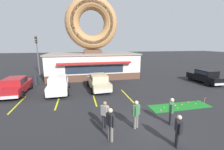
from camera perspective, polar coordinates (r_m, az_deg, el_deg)
name	(u,v)px	position (r m, az deg, el deg)	size (l,w,h in m)	color
ground_plane	(148,124)	(9.53, 13.63, -17.74)	(160.00, 160.00, 0.00)	#232326
donut_shop_building	(93,50)	(21.43, -7.43, 9.26)	(12.30, 6.75, 10.96)	brown
putting_mat	(180,106)	(12.65, 24.35, -10.80)	(4.69, 1.32, 0.03)	#197523
mini_donut_near_left	(175,105)	(12.64, 22.92, -10.53)	(0.13, 0.13, 0.04)	#E5C666
mini_donut_near_right	(164,108)	(11.92, 19.26, -11.61)	(0.13, 0.13, 0.04)	#D17F47
mini_donut_mid_left	(188,102)	(13.64, 26.98, -9.26)	(0.13, 0.13, 0.04)	#D17F47
mini_donut_mid_centre	(196,104)	(13.62, 29.24, -9.52)	(0.13, 0.13, 0.04)	#D17F47
mini_donut_mid_right	(182,105)	(12.94, 25.08, -10.21)	(0.13, 0.13, 0.04)	#D17F47
mini_donut_far_left	(161,110)	(11.40, 18.10, -12.62)	(0.13, 0.13, 0.04)	#D8667F
mini_donut_far_centre	(182,103)	(13.34, 25.10, -9.55)	(0.13, 0.13, 0.04)	brown
mini_donut_far_right	(177,108)	(12.19, 23.58, -11.43)	(0.13, 0.13, 0.04)	#D17F47
golf_ball	(171,106)	(12.31, 21.63, -11.00)	(0.04, 0.04, 0.04)	white
putting_flag_pin	(205,99)	(13.79, 31.93, -7.84)	(0.13, 0.01, 0.55)	silver
car_red	(16,85)	(16.61, -32.76, -3.27)	(2.05, 4.59, 1.60)	maroon
car_black	(205,76)	(21.21, 32.03, -0.28)	(2.05, 4.59, 1.60)	black
car_champagne	(98,81)	(15.50, -5.20, -2.36)	(2.20, 4.66, 1.60)	#BCAD89
car_white	(58,84)	(15.35, -19.79, -3.16)	(2.09, 4.61, 1.60)	silver
pedestrian_blue_sweater_man	(171,110)	(9.52, 21.68, -12.33)	(0.39, 0.54, 1.62)	#232328
pedestrian_hooded_kid	(178,130)	(7.74, 23.92, -18.54)	(0.36, 0.56, 1.57)	#232328
pedestrian_leather_jacket_man	(136,113)	(8.62, 9.19, -14.18)	(0.52, 0.41, 1.62)	slate
pedestrian_clipboard_woman	(110,123)	(7.51, -0.62, -17.80)	(0.38, 0.55, 1.69)	slate
pedestrian_beanie_man	(105,114)	(8.54, -2.73, -14.46)	(0.44, 0.46, 1.58)	#232328
trash_bin	(35,81)	(19.41, -27.21, -1.89)	(0.57, 0.57, 0.97)	#232833
traffic_light_pole	(37,50)	(25.21, -26.61, 8.42)	(0.28, 0.47, 5.80)	#595B60
parking_stripe_far_left	(18,104)	(14.06, -32.26, -9.40)	(0.12, 3.60, 0.01)	yellow
parking_stripe_left	(58,101)	(13.34, -19.89, -9.32)	(0.12, 3.60, 0.01)	yellow
parking_stripe_mid_left	(94,98)	(13.27, -6.79, -8.78)	(0.12, 3.60, 0.01)	yellow
parking_stripe_centre	(127,96)	(13.87, 5.74, -7.84)	(0.12, 3.60, 0.01)	yellow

